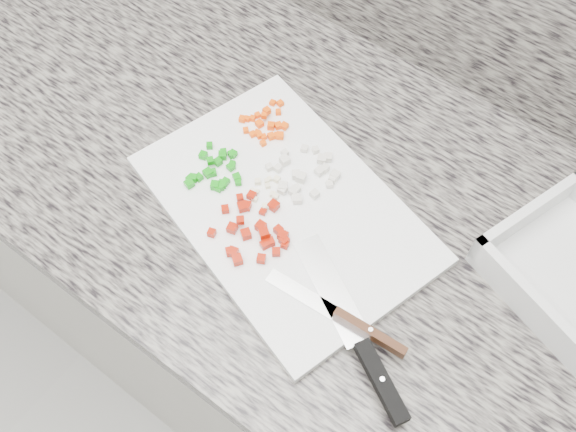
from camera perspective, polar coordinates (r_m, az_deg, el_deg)
name	(u,v)px	position (r m, az deg, el deg)	size (l,w,h in m)	color
cabinet	(281,295)	(1.35, -0.58, -7.07)	(3.92, 0.62, 0.86)	silver
countertop	(279,173)	(0.95, -0.82, 3.84)	(3.96, 0.64, 0.04)	slate
cutting_board	(285,209)	(0.89, -0.27, 0.67)	(0.40, 0.27, 0.01)	white
carrot_pile	(266,125)	(0.96, -1.96, 8.13)	(0.08, 0.09, 0.02)	#FF5105
onion_pile	(305,175)	(0.91, 1.52, 3.70)	(0.10, 0.10, 0.01)	silver
green_pepper_pile	(215,171)	(0.92, -6.54, 4.01)	(0.09, 0.09, 0.02)	#0C8B0C
red_pepper_pile	(255,231)	(0.86, -2.98, -1.31)	(0.11, 0.11, 0.02)	#A01302
garlic_pile	(265,190)	(0.89, -2.06, 2.29)	(0.05, 0.06, 0.01)	#F0E7B9
chef_knife	(363,348)	(0.80, 6.70, -11.59)	(0.24, 0.15, 0.02)	silver
paring_knife	(352,322)	(0.80, 5.71, -9.39)	(0.20, 0.03, 0.02)	silver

